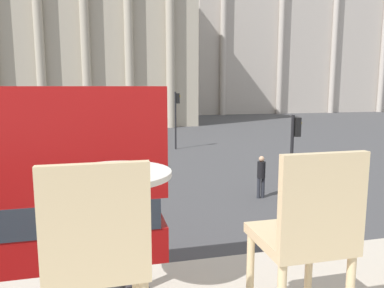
{
  "coord_description": "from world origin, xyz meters",
  "views": [
    {
      "loc": [
        0.76,
        -2.34,
        4.41
      ],
      "look_at": [
        5.09,
        15.13,
        1.61
      ],
      "focal_mm": 35.0,
      "sensor_mm": 36.0,
      "label": 1
    }
  ],
  "objects_px": {
    "cafe_dining_table": "(117,207)",
    "plaza_building_right": "(287,41)",
    "cafe_chair_0": "(98,254)",
    "traffic_light_far": "(177,112)",
    "traffic_light_near": "(294,146)",
    "pedestrian_black": "(261,174)",
    "traffic_light_mid": "(106,125)",
    "plaza_building_left": "(49,36)",
    "cafe_chair_1": "(307,233)"
  },
  "relations": [
    {
      "from": "cafe_dining_table",
      "to": "traffic_light_mid",
      "type": "bearing_deg",
      "value": 89.32
    },
    {
      "from": "plaza_building_left",
      "to": "traffic_light_far",
      "type": "bearing_deg",
      "value": -64.24
    },
    {
      "from": "cafe_dining_table",
      "to": "traffic_light_near",
      "type": "distance_m",
      "value": 12.47
    },
    {
      "from": "plaza_building_left",
      "to": "plaza_building_right",
      "type": "xyz_separation_m",
      "value": [
        37.8,
        14.1,
        2.14
      ]
    },
    {
      "from": "cafe_chair_1",
      "to": "pedestrian_black",
      "type": "height_order",
      "value": "cafe_chair_1"
    },
    {
      "from": "cafe_dining_table",
      "to": "pedestrian_black",
      "type": "bearing_deg",
      "value": 61.91
    },
    {
      "from": "traffic_light_near",
      "to": "pedestrian_black",
      "type": "bearing_deg",
      "value": 128.42
    },
    {
      "from": "traffic_light_far",
      "to": "cafe_chair_0",
      "type": "bearing_deg",
      "value": -102.29
    },
    {
      "from": "cafe_chair_1",
      "to": "traffic_light_far",
      "type": "xyz_separation_m",
      "value": [
        4.32,
        24.11,
        -1.14
      ]
    },
    {
      "from": "plaza_building_right",
      "to": "traffic_light_near",
      "type": "bearing_deg",
      "value": -117.41
    },
    {
      "from": "cafe_chair_0",
      "to": "plaza_building_right",
      "type": "bearing_deg",
      "value": 66.49
    },
    {
      "from": "cafe_chair_1",
      "to": "traffic_light_near",
      "type": "relative_size",
      "value": 0.27
    },
    {
      "from": "cafe_chair_1",
      "to": "plaza_building_left",
      "type": "bearing_deg",
      "value": 103.88
    },
    {
      "from": "cafe_dining_table",
      "to": "traffic_light_near",
      "type": "bearing_deg",
      "value": 56.39
    },
    {
      "from": "traffic_light_near",
      "to": "traffic_light_mid",
      "type": "xyz_separation_m",
      "value": [
        -6.66,
        6.13,
        0.34
      ]
    },
    {
      "from": "plaza_building_right",
      "to": "plaza_building_left",
      "type": "bearing_deg",
      "value": -159.54
    },
    {
      "from": "cafe_dining_table",
      "to": "cafe_chair_0",
      "type": "height_order",
      "value": "cafe_chair_0"
    },
    {
      "from": "plaza_building_right",
      "to": "traffic_light_near",
      "type": "xyz_separation_m",
      "value": [
        -25.54,
        -49.25,
        -10.06
      ]
    },
    {
      "from": "traffic_light_near",
      "to": "traffic_light_far",
      "type": "relative_size",
      "value": 0.84
    },
    {
      "from": "plaza_building_right",
      "to": "traffic_light_far",
      "type": "distance_m",
      "value": 46.16
    },
    {
      "from": "traffic_light_far",
      "to": "plaza_building_left",
      "type": "bearing_deg",
      "value": 115.76
    },
    {
      "from": "cafe_dining_table",
      "to": "plaza_building_right",
      "type": "relative_size",
      "value": 0.02
    },
    {
      "from": "plaza_building_left",
      "to": "cafe_chair_0",
      "type": "bearing_deg",
      "value": -83.41
    },
    {
      "from": "cafe_chair_1",
      "to": "cafe_chair_0",
      "type": "bearing_deg",
      "value": -174.47
    },
    {
      "from": "cafe_dining_table",
      "to": "plaza_building_left",
      "type": "height_order",
      "value": "plaza_building_left"
    },
    {
      "from": "traffic_light_mid",
      "to": "traffic_light_far",
      "type": "bearing_deg",
      "value": 55.22
    },
    {
      "from": "pedestrian_black",
      "to": "cafe_chair_0",
      "type": "bearing_deg",
      "value": -30.78
    },
    {
      "from": "plaza_building_left",
      "to": "plaza_building_right",
      "type": "height_order",
      "value": "plaza_building_right"
    },
    {
      "from": "traffic_light_near",
      "to": "traffic_light_far",
      "type": "height_order",
      "value": "traffic_light_far"
    },
    {
      "from": "cafe_dining_table",
      "to": "cafe_chair_1",
      "type": "relative_size",
      "value": 0.8
    },
    {
      "from": "plaza_building_left",
      "to": "traffic_light_mid",
      "type": "bearing_deg",
      "value": -79.06
    },
    {
      "from": "plaza_building_right",
      "to": "traffic_light_near",
      "type": "relative_size",
      "value": 10.65
    },
    {
      "from": "cafe_chair_1",
      "to": "plaza_building_left",
      "type": "xyz_separation_m",
      "value": [
        -6.24,
        46.0,
        6.4
      ]
    },
    {
      "from": "plaza_building_right",
      "to": "traffic_light_far",
      "type": "relative_size",
      "value": 8.96
    },
    {
      "from": "traffic_light_near",
      "to": "cafe_dining_table",
      "type": "bearing_deg",
      "value": -123.61
    },
    {
      "from": "cafe_chair_0",
      "to": "plaza_building_right",
      "type": "xyz_separation_m",
      "value": [
        32.49,
        60.09,
        8.54
      ]
    },
    {
      "from": "traffic_light_mid",
      "to": "pedestrian_black",
      "type": "xyz_separation_m",
      "value": [
        5.85,
        -5.11,
        -1.59
      ]
    },
    {
      "from": "plaza_building_right",
      "to": "cafe_chair_0",
      "type": "bearing_deg",
      "value": -118.4
    },
    {
      "from": "cafe_dining_table",
      "to": "pedestrian_black",
      "type": "height_order",
      "value": "cafe_dining_table"
    },
    {
      "from": "plaza_building_right",
      "to": "traffic_light_mid",
      "type": "xyz_separation_m",
      "value": [
        -32.2,
        -43.13,
        -9.72
      ]
    },
    {
      "from": "cafe_chair_0",
      "to": "pedestrian_black",
      "type": "bearing_deg",
      "value": 67.5
    },
    {
      "from": "cafe_chair_1",
      "to": "plaza_building_right",
      "type": "height_order",
      "value": "plaza_building_right"
    },
    {
      "from": "cafe_chair_0",
      "to": "traffic_light_far",
      "type": "relative_size",
      "value": 0.23
    },
    {
      "from": "traffic_light_near",
      "to": "plaza_building_left",
      "type": "bearing_deg",
      "value": 109.23
    },
    {
      "from": "cafe_dining_table",
      "to": "traffic_light_far",
      "type": "xyz_separation_m",
      "value": [
        5.15,
        23.57,
        -1.16
      ]
    },
    {
      "from": "cafe_chair_0",
      "to": "traffic_light_near",
      "type": "height_order",
      "value": "cafe_chair_0"
    },
    {
      "from": "cafe_chair_1",
      "to": "traffic_light_mid",
      "type": "relative_size",
      "value": 0.23
    },
    {
      "from": "cafe_dining_table",
      "to": "cafe_chair_1",
      "type": "distance_m",
      "value": 0.99
    },
    {
      "from": "plaza_building_right",
      "to": "traffic_light_far",
      "type": "xyz_separation_m",
      "value": [
        -27.24,
        -35.99,
        -9.67
      ]
    },
    {
      "from": "plaza_building_left",
      "to": "plaza_building_right",
      "type": "bearing_deg",
      "value": 20.46
    }
  ]
}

